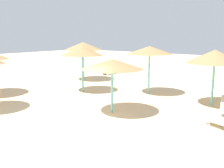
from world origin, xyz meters
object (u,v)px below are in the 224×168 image
Objects in this scene: parasol_6 at (112,64)px; bench_1 at (109,71)px; parasol_5 at (150,50)px; parasol_7 at (82,51)px; parasol_0 at (215,57)px; parasol_8 at (83,46)px.

bench_1 is (-7.77, 9.35, -1.99)m from parasol_6.
parasol_5 is 4.31m from parasol_7.
parasol_7 is 7.85m from bench_1.
parasol_0 is at bearing -24.52° from bench_1.
parasol_8 is at bearing 171.11° from parasol_5.
bench_1 is at bearing 155.48° from parasol_0.
parasol_0 is 0.98× the size of parasol_7.
parasol_0 is 1.91× the size of bench_1.
parasol_6 is 0.97× the size of parasol_7.
parasol_5 is at bearing -33.36° from bench_1.
bench_1 is (-0.19, 3.54, -2.42)m from parasol_8.
parasol_6 is at bearing -37.42° from parasol_8.
parasol_6 is at bearing -127.92° from parasol_0.
parasol_5 reaches higher than parasol_6.
parasol_7 reaches higher than bench_1.
parasol_0 is 12.41m from bench_1.
parasol_5 is (-4.11, 0.46, 0.15)m from parasol_0.
parasol_6 is 12.32m from bench_1.
parasol_8 is (-7.58, 5.80, 0.43)m from parasol_6.
parasol_8 is (-6.81, 1.07, 0.04)m from parasol_5.
parasol_5 reaches higher than bench_1.
parasol_0 is 5.43m from parasol_6.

